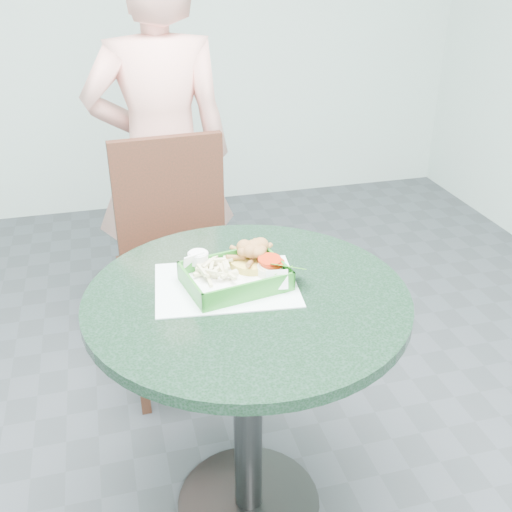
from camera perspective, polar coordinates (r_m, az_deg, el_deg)
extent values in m
cube|color=#303335|center=(2.02, -0.70, -22.53)|extent=(4.00, 5.00, 0.02)
cylinder|color=#313131|center=(2.01, -0.70, -22.35)|extent=(0.44, 0.44, 0.02)
cylinder|color=#313131|center=(1.74, -0.77, -14.54)|extent=(0.08, 0.08, 0.70)
cylinder|color=black|center=(1.53, -0.86, -4.65)|extent=(0.82, 0.82, 0.03)
cube|color=black|center=(2.24, -7.20, -2.02)|extent=(0.42, 0.42, 0.04)
cube|color=black|center=(2.30, -8.26, 5.68)|extent=(0.42, 0.04, 0.46)
cube|color=black|center=(2.21, -10.83, -10.16)|extent=(0.04, 0.04, 0.43)
cube|color=black|center=(2.24, -1.56, -8.88)|extent=(0.04, 0.04, 0.43)
cube|color=black|center=(2.50, -11.58, -5.20)|extent=(0.04, 0.04, 0.43)
cube|color=black|center=(2.54, -3.45, -4.17)|extent=(0.04, 0.04, 0.43)
imported|color=#F4A89A|center=(2.43, -9.00, 9.97)|extent=(0.61, 0.40, 1.65)
cube|color=white|center=(1.55, -2.85, -3.38)|extent=(0.39, 0.31, 0.00)
cube|color=#237522|center=(1.55, -1.97, -3.24)|extent=(0.25, 0.18, 0.01)
cube|color=white|center=(1.55, -1.97, -3.05)|extent=(0.24, 0.17, 0.00)
cube|color=#237522|center=(1.61, -2.69, -0.90)|extent=(0.25, 0.01, 0.04)
cube|color=#237522|center=(1.46, -1.21, -4.09)|extent=(0.25, 0.01, 0.04)
cube|color=#237522|center=(1.56, 2.36, -1.85)|extent=(0.01, 0.18, 0.04)
cube|color=#237522|center=(1.52, -6.45, -2.99)|extent=(0.01, 0.18, 0.04)
cylinder|color=gold|center=(1.60, 0.21, -1.32)|extent=(0.13, 0.13, 0.02)
cylinder|color=silver|center=(1.60, -4.98, -0.50)|extent=(0.05, 0.05, 0.03)
cylinder|color=white|center=(1.60, -5.00, -0.01)|extent=(0.05, 0.05, 0.00)
cylinder|color=white|center=(1.55, 1.64, -2.30)|extent=(0.07, 0.07, 0.02)
torus|color=#FFF0C6|center=(1.54, 1.65, -1.78)|extent=(0.07, 0.07, 0.01)
cylinder|color=red|center=(1.54, 1.65, -1.49)|extent=(0.06, 0.06, 0.01)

